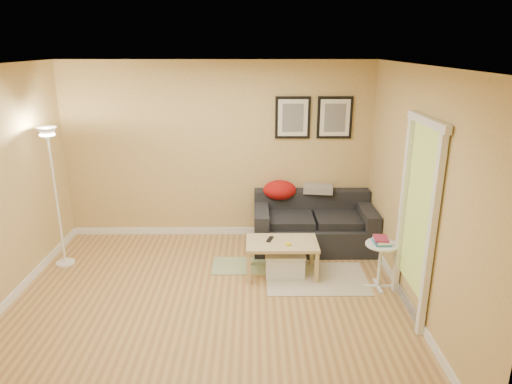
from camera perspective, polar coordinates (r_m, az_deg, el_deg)
floor at (r=5.35m, az=-6.02°, el=-13.64°), size 4.50×4.50×0.00m
ceiling at (r=4.57m, az=-7.12°, el=15.37°), size 4.50×4.50×0.00m
wall_back at (r=6.72m, az=-4.76°, el=5.05°), size 4.50×0.00×4.50m
wall_front at (r=2.99m, az=-10.57°, el=-12.43°), size 4.50×0.00×4.50m
wall_right at (r=5.08m, az=19.61°, el=-0.25°), size 0.00×4.00×4.00m
baseboard_back at (r=7.10m, az=-4.51°, el=-4.85°), size 4.50×0.02×0.10m
baseboard_left at (r=5.98m, az=-28.42°, el=-11.76°), size 0.02×4.00×0.10m
baseboard_right at (r=5.57m, az=18.15°, el=-12.55°), size 0.02×4.00×0.10m
sofa at (r=6.59m, az=7.23°, el=-3.75°), size 1.70×0.90×0.75m
red_throw at (r=6.66m, az=2.97°, el=0.25°), size 0.48×0.36×0.28m
plaid_throw at (r=6.74m, az=7.76°, el=0.40°), size 0.45×0.32×0.10m
framed_print_left at (r=6.61m, az=4.61°, el=9.24°), size 0.50×0.04×0.60m
framed_print_right at (r=6.69m, az=9.81°, el=9.15°), size 0.50×0.04×0.60m
area_rug at (r=5.86m, az=7.55°, el=-10.66°), size 1.25×0.85×0.01m
green_runner at (r=6.11m, az=-2.15°, el=-9.20°), size 0.70×0.50×0.01m
coffee_table at (r=5.84m, az=3.22°, el=-8.22°), size 1.02×0.81×0.45m
remote_control at (r=5.79m, az=1.74°, el=-5.90°), size 0.10×0.17×0.02m
tape_roll at (r=5.64m, az=4.03°, el=-6.52°), size 0.07×0.07×0.03m
storage_bin at (r=5.86m, az=3.61°, el=-8.84°), size 0.50×0.37×0.31m
side_table at (r=5.69m, az=15.18°, el=-8.88°), size 0.37×0.37×0.57m
book_stack at (r=5.57m, az=15.40°, el=-5.83°), size 0.24×0.28×0.07m
floor_lamp at (r=6.37m, az=-23.62°, el=-1.17°), size 0.24×0.24×1.85m
doorway at (r=5.02m, az=19.31°, el=-3.77°), size 0.12×1.01×2.13m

